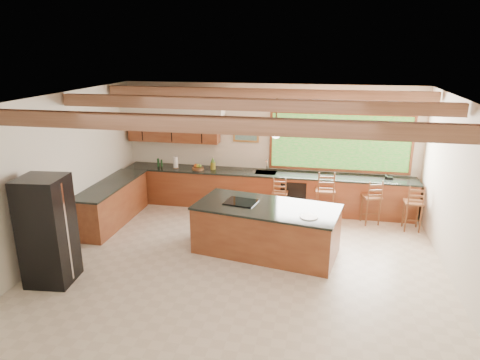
# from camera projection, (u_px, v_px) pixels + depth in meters

# --- Properties ---
(ground) EXTENTS (7.20, 7.20, 0.00)m
(ground) POSITION_uv_depth(u_px,v_px,m) (243.00, 264.00, 7.88)
(ground) COLOR beige
(ground) RESTS_ON ground
(room_shell) EXTENTS (7.27, 6.54, 3.02)m
(room_shell) POSITION_uv_depth(u_px,v_px,m) (241.00, 138.00, 7.86)
(room_shell) COLOR beige
(room_shell) RESTS_ON ground
(counter_run) EXTENTS (7.12, 3.10, 1.23)m
(counter_run) POSITION_uv_depth(u_px,v_px,m) (229.00, 193.00, 10.25)
(counter_run) COLOR brown
(counter_run) RESTS_ON ground
(island) EXTENTS (2.88, 1.72, 0.96)m
(island) POSITION_uv_depth(u_px,v_px,m) (266.00, 229.00, 8.23)
(island) COLOR brown
(island) RESTS_ON ground
(refrigerator) EXTENTS (0.79, 0.77, 1.85)m
(refrigerator) POSITION_uv_depth(u_px,v_px,m) (48.00, 231.00, 7.05)
(refrigerator) COLOR black
(refrigerator) RESTS_ON ground
(bar_stool_a) EXTENTS (0.35, 0.35, 0.98)m
(bar_stool_a) POSITION_uv_depth(u_px,v_px,m) (280.00, 194.00, 9.87)
(bar_stool_a) COLOR brown
(bar_stool_a) RESTS_ON ground
(bar_stool_b) EXTENTS (0.46, 0.46, 1.19)m
(bar_stool_b) POSITION_uv_depth(u_px,v_px,m) (325.00, 192.00, 9.63)
(bar_stool_b) COLOR brown
(bar_stool_b) RESTS_ON ground
(bar_stool_c) EXTENTS (0.48, 0.48, 1.05)m
(bar_stool_c) POSITION_uv_depth(u_px,v_px,m) (372.00, 198.00, 9.47)
(bar_stool_c) COLOR brown
(bar_stool_c) RESTS_ON ground
(bar_stool_d) EXTENTS (0.39, 0.39, 1.05)m
(bar_stool_d) POSITION_uv_depth(u_px,v_px,m) (414.00, 204.00, 9.12)
(bar_stool_d) COLOR brown
(bar_stool_d) RESTS_ON ground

